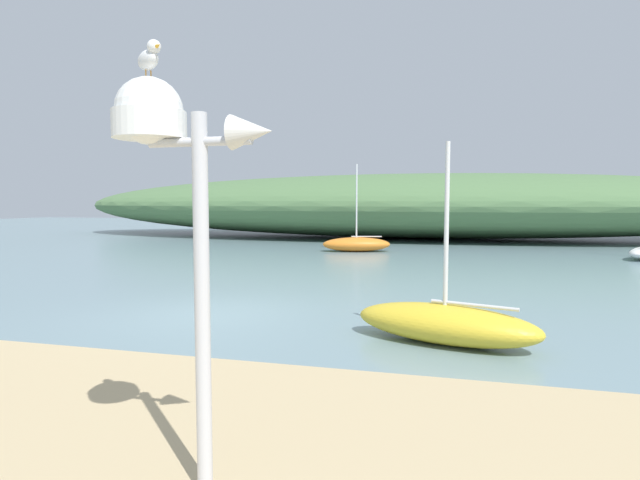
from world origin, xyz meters
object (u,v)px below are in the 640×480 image
at_px(mast_structure, 166,147).
at_px(seagull_on_radar, 149,58).
at_px(sailboat_outer_mooring, 356,244).
at_px(sailboat_east_reach, 445,323).

height_order(mast_structure, seagull_on_radar, seagull_on_radar).
bearing_deg(mast_structure, seagull_on_radar, -175.23).
bearing_deg(seagull_on_radar, mast_structure, 4.77).
xyz_separation_m(seagull_on_radar, sailboat_outer_mooring, (-2.51, 21.65, -3.18)).
xyz_separation_m(seagull_on_radar, sailboat_east_reach, (2.12, 5.57, -3.20)).
relative_size(mast_structure, sailboat_outer_mooring, 0.74).
distance_m(mast_structure, sailboat_east_reach, 6.43).
height_order(seagull_on_radar, sailboat_outer_mooring, sailboat_outer_mooring).
distance_m(mast_structure, sailboat_outer_mooring, 21.94).
bearing_deg(sailboat_outer_mooring, mast_structure, -83.06).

